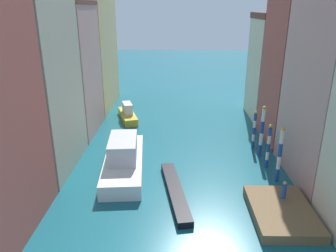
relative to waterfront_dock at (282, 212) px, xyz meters
name	(u,v)px	position (x,y,z in m)	size (l,w,h in m)	color
ground_plane	(178,128)	(-7.20, 17.66, -0.35)	(154.00, 154.00, 0.00)	#196070
building_left_1	(22,53)	(-20.28, 7.53, 10.00)	(7.11, 9.21, 20.68)	#BCB299
building_left_2	(62,70)	(-20.28, 16.63, 6.94)	(7.11, 8.54, 14.57)	tan
building_left_3	(85,38)	(-20.28, 27.07, 9.47)	(7.11, 12.10, 19.63)	#DBB77A
building_right_2	(309,36)	(5.89, 14.72, 10.79)	(7.11, 7.83, 22.27)	#B25147
building_right_3	(280,67)	(5.89, 22.49, 6.32)	(7.11, 7.56, 13.33)	beige
waterfront_dock	(282,212)	(0.00, 0.00, 0.00)	(4.21, 6.06, 0.71)	brown
person_on_dock	(284,190)	(0.44, 1.26, 0.99)	(0.36, 0.36, 1.38)	#234C93
mooring_pole_0	(280,154)	(1.12, 5.03, 2.17)	(0.36, 0.36, 4.94)	#1E479E
mooring_pole_1	(268,146)	(0.90, 7.55, 1.81)	(0.33, 0.33, 4.22)	#1E479E
mooring_pole_2	(262,131)	(0.87, 10.00, 2.29)	(0.37, 0.37, 5.18)	#1E479E
mooring_pole_3	(254,129)	(0.65, 12.11, 1.70)	(0.32, 0.32, 4.02)	#1E479E
vaporetto_white	(124,159)	(-12.16, 6.76, 0.76)	(4.18, 10.65, 3.08)	white
gondola_black	(175,191)	(-7.51, 2.77, -0.09)	(2.54, 8.88, 0.53)	black
motorboat_0	(128,114)	(-13.77, 20.89, 0.39)	(3.39, 6.41, 2.22)	gold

